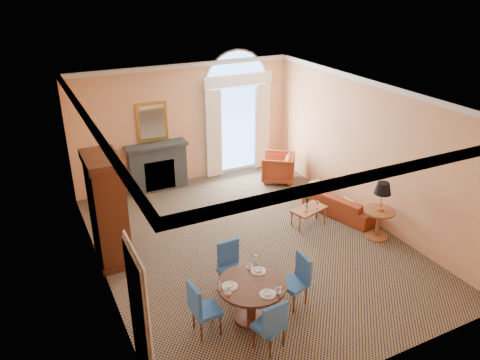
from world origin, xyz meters
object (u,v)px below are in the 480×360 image
armoire (108,211)px  coffee_table (309,209)px  sofa (341,204)px  dining_table (252,293)px  armchair (278,168)px  side_table (381,204)px

armoire → coffee_table: size_ratio=2.45×
sofa → coffee_table: (-0.97, -0.08, 0.13)m
armoire → sofa: 5.36m
dining_table → sofa: size_ratio=0.64×
armchair → side_table: (0.41, -3.53, 0.42)m
sofa → side_table: 1.32m
armoire → armchair: size_ratio=2.60×
armchair → coffee_table: 2.48m
armoire → sofa: bearing=-5.9°
dining_table → armoire: bearing=120.2°
armchair → armoire: bearing=-34.0°
armoire → armchair: (4.91, 1.78, -0.68)m
armoire → side_table: armoire is taller
coffee_table → armoire: bearing=155.7°
dining_table → sofa: dining_table is taller
sofa → coffee_table: coffee_table is taller
side_table → sofa: bearing=92.4°
armoire → sofa: armoire is taller
armoire → armchair: armoire is taller
dining_table → side_table: side_table is taller
sofa → side_table: size_ratio=1.40×
sofa → coffee_table: size_ratio=1.98×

